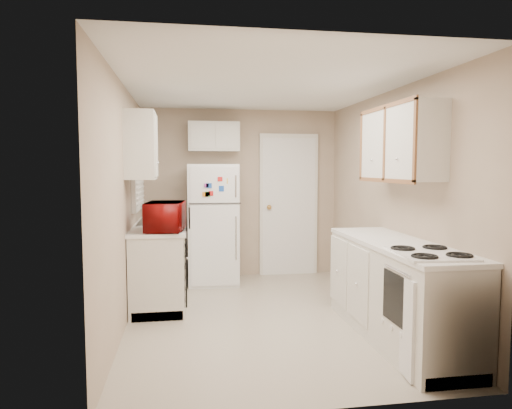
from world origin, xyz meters
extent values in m
plane|color=beige|center=(0.00, 0.00, 0.00)|extent=(3.80, 3.80, 0.00)
plane|color=white|center=(0.00, 0.00, 2.40)|extent=(3.80, 3.80, 0.00)
plane|color=tan|center=(-1.40, 0.00, 1.20)|extent=(3.80, 3.80, 0.00)
plane|color=tan|center=(1.40, 0.00, 1.20)|extent=(3.80, 3.80, 0.00)
plane|color=tan|center=(0.00, 1.90, 1.20)|extent=(2.80, 2.80, 0.00)
plane|color=tan|center=(0.00, -1.90, 1.20)|extent=(2.80, 2.80, 0.00)
cube|color=silver|center=(-1.10, 0.90, 0.45)|extent=(0.60, 1.80, 0.90)
cube|color=black|center=(-0.81, 0.30, 0.49)|extent=(0.03, 0.58, 0.72)
cube|color=gray|center=(-1.10, 1.05, 0.86)|extent=(0.54, 0.74, 0.16)
imported|color=maroon|center=(-1.01, 0.26, 1.05)|extent=(0.58, 0.36, 0.37)
imported|color=white|center=(-1.10, 1.53, 1.00)|extent=(0.10, 0.11, 0.20)
cube|color=silver|center=(-1.36, 1.05, 1.60)|extent=(0.10, 0.98, 1.08)
cube|color=silver|center=(-1.25, 0.22, 1.80)|extent=(0.30, 0.45, 0.70)
cube|color=white|center=(-0.42, 1.51, 0.81)|extent=(0.70, 0.68, 1.62)
cube|color=silver|center=(-0.40, 1.75, 2.00)|extent=(0.70, 0.30, 0.40)
cube|color=white|center=(0.70, 1.86, 1.02)|extent=(0.86, 0.06, 2.08)
cube|color=silver|center=(1.10, -0.80, 0.45)|extent=(0.60, 2.00, 0.90)
cube|color=white|center=(1.07, -1.40, 0.38)|extent=(0.57, 0.68, 0.77)
cube|color=silver|center=(1.25, -0.50, 1.80)|extent=(0.30, 1.20, 0.70)
camera|label=1|loc=(-0.81, -4.64, 1.57)|focal=32.00mm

